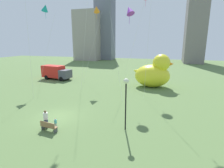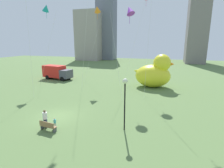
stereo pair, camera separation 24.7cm
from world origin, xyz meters
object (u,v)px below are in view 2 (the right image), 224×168
at_px(lamppost, 125,92).
at_px(kite_orange, 97,9).
at_px(kite_purple, 130,10).
at_px(person_child, 55,122).
at_px(giant_inflatable_duck, 154,73).
at_px(box_truck, 57,72).
at_px(person_adult, 45,118).
at_px(park_bench, 48,126).
at_px(kite_teal, 46,8).

distance_m(lamppost, kite_orange, 21.96).
bearing_deg(kite_purple, kite_orange, 137.07).
bearing_deg(person_child, kite_orange, 99.65).
distance_m(giant_inflatable_duck, box_truck, 19.95).
bearing_deg(person_adult, park_bench, -40.17).
bearing_deg(kite_orange, kite_teal, -152.09).
height_order(park_bench, kite_purple, kite_purple).
relative_size(person_adult, box_truck, 0.25).
bearing_deg(kite_teal, park_bench, -55.43).
relative_size(person_child, lamppost, 0.20).
bearing_deg(kite_orange, person_child, -80.35).
distance_m(person_child, kite_orange, 22.97).
distance_m(person_adult, person_child, 0.97).
bearing_deg(park_bench, kite_purple, 71.03).
height_order(kite_teal, kite_orange, kite_orange).
height_order(person_adult, kite_teal, kite_teal).
bearing_deg(kite_purple, park_bench, -108.97).
bearing_deg(lamppost, park_bench, -160.59).
bearing_deg(lamppost, kite_teal, 142.07).
distance_m(lamppost, kite_teal, 23.62).
xyz_separation_m(park_bench, box_truck, (-12.35, 19.68, 0.98)).
distance_m(park_bench, box_truck, 23.26).
relative_size(lamppost, box_truck, 0.71).
height_order(person_child, giant_inflatable_duck, giant_inflatable_duck).
distance_m(person_child, giant_inflatable_duck, 19.70).
distance_m(giant_inflatable_duck, lamppost, 16.76).
height_order(park_bench, box_truck, box_truck).
relative_size(giant_inflatable_duck, kite_orange, 0.49).
height_order(person_child, box_truck, box_truck).
distance_m(kite_purple, kite_orange, 10.17).
distance_m(kite_teal, kite_orange, 8.70).
relative_size(box_truck, kite_orange, 0.46).
bearing_deg(person_child, lamppost, 13.78).
height_order(park_bench, person_child, person_child).
xyz_separation_m(person_adult, kite_purple, (5.01, 12.17, 10.76)).
bearing_deg(kite_orange, box_truck, 179.18).
bearing_deg(box_truck, person_child, -56.45).
bearing_deg(kite_purple, lamppost, -79.38).
bearing_deg(box_truck, kite_orange, -0.82).
height_order(lamppost, kite_purple, kite_purple).
bearing_deg(person_adult, kite_teal, 123.86).
relative_size(person_adult, kite_orange, 0.12).
xyz_separation_m(person_adult, kite_orange, (-2.34, 19.01, 12.37)).
bearing_deg(kite_teal, box_truck, 111.82).
xyz_separation_m(person_child, kite_purple, (4.15, 11.98, 11.17)).
height_order(person_adult, person_child, person_adult).
bearing_deg(giant_inflatable_duck, box_truck, 177.77).
xyz_separation_m(kite_teal, kite_orange, (7.68, 4.07, 0.10)).
xyz_separation_m(kite_purple, kite_orange, (-7.35, 6.84, 1.61)).
xyz_separation_m(giant_inflatable_duck, kite_orange, (-10.55, 0.64, 10.87)).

